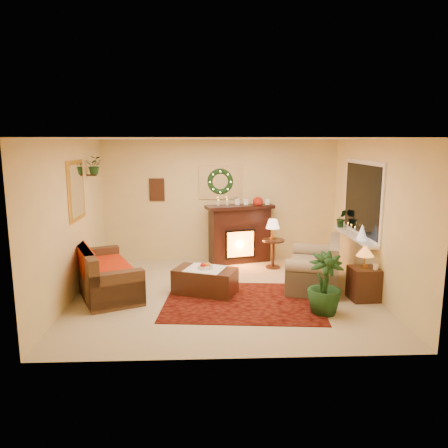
{
  "coord_description": "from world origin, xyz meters",
  "views": [
    {
      "loc": [
        -0.32,
        -7.07,
        2.55
      ],
      "look_at": [
        0.0,
        0.35,
        1.15
      ],
      "focal_mm": 35.0,
      "sensor_mm": 36.0,
      "label": 1
    }
  ],
  "objects_px": {
    "fireplace": "(240,237)",
    "loveseat": "(314,263)",
    "sofa": "(105,268)",
    "side_table_round": "(273,252)",
    "coffee_table": "(205,281)",
    "end_table_square": "(364,284)"
  },
  "relations": [
    {
      "from": "end_table_square",
      "to": "coffee_table",
      "type": "distance_m",
      "value": 2.63
    },
    {
      "from": "sofa",
      "to": "loveseat",
      "type": "bearing_deg",
      "value": -21.43
    },
    {
      "from": "end_table_square",
      "to": "fireplace",
      "type": "bearing_deg",
      "value": 127.85
    },
    {
      "from": "loveseat",
      "to": "side_table_round",
      "type": "relative_size",
      "value": 2.48
    },
    {
      "from": "fireplace",
      "to": "loveseat",
      "type": "distance_m",
      "value": 2.06
    },
    {
      "from": "sofa",
      "to": "end_table_square",
      "type": "distance_m",
      "value": 4.34
    },
    {
      "from": "sofa",
      "to": "end_table_square",
      "type": "relative_size",
      "value": 3.58
    },
    {
      "from": "fireplace",
      "to": "coffee_table",
      "type": "height_order",
      "value": "fireplace"
    },
    {
      "from": "side_table_round",
      "to": "coffee_table",
      "type": "xyz_separation_m",
      "value": [
        -1.39,
        -1.49,
        -0.12
      ]
    },
    {
      "from": "side_table_round",
      "to": "coffee_table",
      "type": "distance_m",
      "value": 2.04
    },
    {
      "from": "side_table_round",
      "to": "sofa",
      "type": "bearing_deg",
      "value": -156.56
    },
    {
      "from": "sofa",
      "to": "loveseat",
      "type": "relative_size",
      "value": 1.31
    },
    {
      "from": "side_table_round",
      "to": "fireplace",
      "type": "bearing_deg",
      "value": 142.68
    },
    {
      "from": "fireplace",
      "to": "side_table_round",
      "type": "xyz_separation_m",
      "value": [
        0.65,
        -0.5,
        -0.22
      ]
    },
    {
      "from": "sofa",
      "to": "coffee_table",
      "type": "xyz_separation_m",
      "value": [
        1.71,
        -0.14,
        -0.22
      ]
    },
    {
      "from": "end_table_square",
      "to": "loveseat",
      "type": "bearing_deg",
      "value": 132.32
    },
    {
      "from": "fireplace",
      "to": "loveseat",
      "type": "xyz_separation_m",
      "value": [
        1.2,
        -1.67,
        -0.13
      ]
    },
    {
      "from": "fireplace",
      "to": "side_table_round",
      "type": "height_order",
      "value": "fireplace"
    },
    {
      "from": "sofa",
      "to": "fireplace",
      "type": "bearing_deg",
      "value": 12.87
    },
    {
      "from": "loveseat",
      "to": "end_table_square",
      "type": "distance_m",
      "value": 0.98
    },
    {
      "from": "fireplace",
      "to": "side_table_round",
      "type": "relative_size",
      "value": 2.14
    },
    {
      "from": "loveseat",
      "to": "sofa",
      "type": "bearing_deg",
      "value": -159.89
    }
  ]
}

